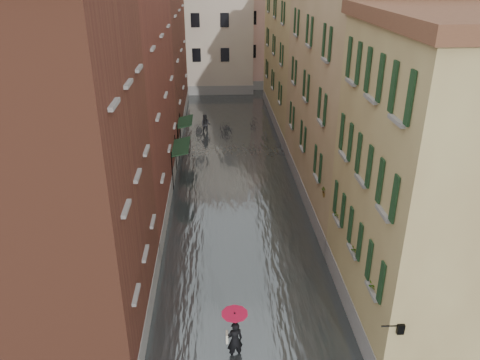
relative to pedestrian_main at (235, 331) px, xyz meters
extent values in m
plane|color=#555558|center=(0.69, 3.97, -1.26)|extent=(120.00, 120.00, 0.00)
cube|color=#414748|center=(0.69, 16.97, -1.16)|extent=(10.00, 60.00, 0.20)
cube|color=brown|center=(-6.31, 1.97, 5.24)|extent=(6.00, 8.00, 13.00)
cube|color=brown|center=(-6.31, 12.97, 4.99)|extent=(6.00, 14.00, 12.50)
cube|color=brown|center=(-6.31, 27.97, 5.74)|extent=(6.00, 16.00, 14.00)
cube|color=#98804E|center=(7.69, 1.97, 4.49)|extent=(6.00, 8.00, 11.50)
cube|color=tan|center=(7.69, 12.97, 5.24)|extent=(6.00, 14.00, 13.00)
cube|color=#98804E|center=(7.69, 27.97, 4.49)|extent=(6.00, 16.00, 11.50)
cube|color=beige|center=(-2.31, 41.97, 5.24)|extent=(12.00, 9.00, 13.00)
cube|color=#D19B93|center=(6.69, 43.97, 4.74)|extent=(10.00, 9.00, 12.00)
cube|color=black|center=(-2.76, 15.46, 1.29)|extent=(1.09, 3.06, 0.31)
cylinder|color=black|center=(-3.26, 13.93, 0.14)|extent=(0.06, 0.06, 2.80)
cylinder|color=black|center=(-3.26, 16.99, 0.14)|extent=(0.06, 0.06, 2.80)
cube|color=black|center=(-2.76, 20.72, 1.29)|extent=(1.09, 2.65, 0.31)
cylinder|color=black|center=(-3.26, 19.39, 0.14)|extent=(0.06, 0.06, 2.80)
cylinder|color=black|center=(-3.26, 22.04, 0.14)|extent=(0.06, 0.06, 2.80)
cylinder|color=black|center=(4.74, -2.03, 1.84)|extent=(0.60, 0.05, 0.05)
cube|color=black|center=(5.04, -2.03, 1.74)|extent=(0.22, 0.22, 0.35)
cube|color=beige|center=(5.04, -2.03, 1.74)|extent=(0.14, 0.14, 0.24)
cube|color=brown|center=(4.81, -0.33, 1.89)|extent=(0.22, 0.85, 0.18)
imported|color=#265926|center=(4.81, -0.33, 2.31)|extent=(0.59, 0.51, 0.66)
cube|color=brown|center=(4.81, 1.88, 1.89)|extent=(0.22, 0.85, 0.18)
imported|color=#265926|center=(4.81, 1.88, 2.31)|extent=(0.59, 0.51, 0.66)
cube|color=brown|center=(4.81, 4.58, 1.89)|extent=(0.22, 0.85, 0.18)
imported|color=#265926|center=(4.81, 4.58, 2.31)|extent=(0.59, 0.51, 0.66)
cube|color=brown|center=(4.81, 7.15, 1.89)|extent=(0.22, 0.85, 0.18)
imported|color=#265926|center=(4.81, 7.15, 2.31)|extent=(0.59, 0.51, 0.66)
imported|color=black|center=(0.00, 0.00, -0.43)|extent=(0.69, 0.55, 1.65)
cube|color=beige|center=(-0.28, 0.05, -0.31)|extent=(0.08, 0.30, 0.38)
cylinder|color=black|center=(0.00, 0.00, 0.09)|extent=(0.02, 0.02, 1.00)
cone|color=#BA0C2F|center=(0.00, 0.00, 0.66)|extent=(0.96, 0.96, 0.28)
imported|color=black|center=(-1.34, 25.03, -0.39)|extent=(0.99, 0.86, 1.74)
camera|label=1|loc=(-0.53, -12.92, 11.97)|focal=35.00mm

